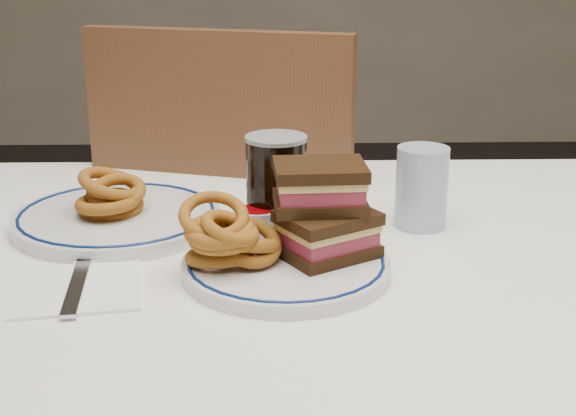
{
  "coord_description": "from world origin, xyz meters",
  "views": [
    {
      "loc": [
        -0.11,
        -0.96,
        1.14
      ],
      "look_at": [
        -0.09,
        -0.02,
        0.82
      ],
      "focal_mm": 50.0,
      "sensor_mm": 36.0,
      "label": 1
    }
  ],
  "objects_px": {
    "main_plate": "(286,266)",
    "beer_mug": "(278,185)",
    "far_plate": "(118,218)",
    "reuben_sandwich": "(324,210)",
    "chair_far": "(244,261)"
  },
  "relations": [
    {
      "from": "main_plate",
      "to": "beer_mug",
      "type": "xyz_separation_m",
      "value": [
        -0.01,
        0.13,
        0.06
      ]
    },
    {
      "from": "main_plate",
      "to": "reuben_sandwich",
      "type": "distance_m",
      "value": 0.08
    },
    {
      "from": "main_plate",
      "to": "beer_mug",
      "type": "height_order",
      "value": "beer_mug"
    },
    {
      "from": "reuben_sandwich",
      "to": "far_plate",
      "type": "bearing_deg",
      "value": 151.39
    },
    {
      "from": "main_plate",
      "to": "beer_mug",
      "type": "relative_size",
      "value": 1.83
    },
    {
      "from": "main_plate",
      "to": "far_plate",
      "type": "distance_m",
      "value": 0.29
    },
    {
      "from": "chair_far",
      "to": "reuben_sandwich",
      "type": "height_order",
      "value": "chair_far"
    },
    {
      "from": "main_plate",
      "to": "reuben_sandwich",
      "type": "bearing_deg",
      "value": 26.09
    },
    {
      "from": "chair_far",
      "to": "reuben_sandwich",
      "type": "relative_size",
      "value": 7.23
    },
    {
      "from": "main_plate",
      "to": "far_plate",
      "type": "height_order",
      "value": "far_plate"
    },
    {
      "from": "main_plate",
      "to": "chair_far",
      "type": "bearing_deg",
      "value": 97.2
    },
    {
      "from": "reuben_sandwich",
      "to": "beer_mug",
      "type": "height_order",
      "value": "beer_mug"
    },
    {
      "from": "far_plate",
      "to": "beer_mug",
      "type": "bearing_deg",
      "value": -10.32
    },
    {
      "from": "beer_mug",
      "to": "main_plate",
      "type": "bearing_deg",
      "value": -86.9
    },
    {
      "from": "far_plate",
      "to": "reuben_sandwich",
      "type": "bearing_deg",
      "value": -28.61
    }
  ]
}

